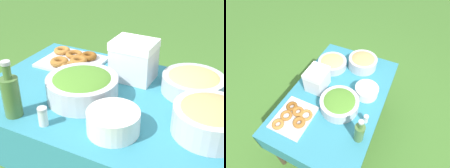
% 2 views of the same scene
% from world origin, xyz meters
% --- Properties ---
extents(picnic_table, '(1.36, 0.86, 0.75)m').
position_xyz_m(picnic_table, '(0.00, 0.00, 0.65)').
color(picnic_table, teal).
rests_on(picnic_table, ground_plane).
extents(salad_bowl, '(0.34, 0.34, 0.13)m').
position_xyz_m(salad_bowl, '(0.13, 0.08, 0.82)').
color(salad_bowl, silver).
rests_on(salad_bowl, picnic_table).
extents(pasta_bowl, '(0.31, 0.31, 0.11)m').
position_xyz_m(pasta_bowl, '(-0.32, -0.22, 0.80)').
color(pasta_bowl, '#B2B7BC').
rests_on(pasta_bowl, picnic_table).
extents(donut_platter, '(0.36, 0.31, 0.05)m').
position_xyz_m(donut_platter, '(0.40, -0.22, 0.77)').
color(donut_platter, silver).
rests_on(donut_platter, picnic_table).
extents(plate_stack, '(0.22, 0.22, 0.10)m').
position_xyz_m(plate_stack, '(-0.11, 0.24, 0.80)').
color(plate_stack, white).
rests_on(plate_stack, picnic_table).
extents(olive_oil_bottle, '(0.08, 0.08, 0.26)m').
position_xyz_m(olive_oil_bottle, '(0.33, 0.34, 0.85)').
color(olive_oil_bottle, '#4C7238').
rests_on(olive_oil_bottle, picnic_table).
extents(bread_bowl, '(0.30, 0.30, 0.14)m').
position_xyz_m(bread_bowl, '(-0.46, 0.08, 0.82)').
color(bread_bowl, silver).
rests_on(bread_bowl, picnic_table).
extents(cooler_box, '(0.22, 0.18, 0.21)m').
position_xyz_m(cooler_box, '(0.00, -0.21, 0.86)').
color(cooler_box, silver).
rests_on(cooler_box, picnic_table).
extents(salt_shaker, '(0.04, 0.04, 0.08)m').
position_xyz_m(salt_shaker, '(0.17, 0.34, 0.79)').
color(salt_shaker, white).
rests_on(salt_shaker, picnic_table).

